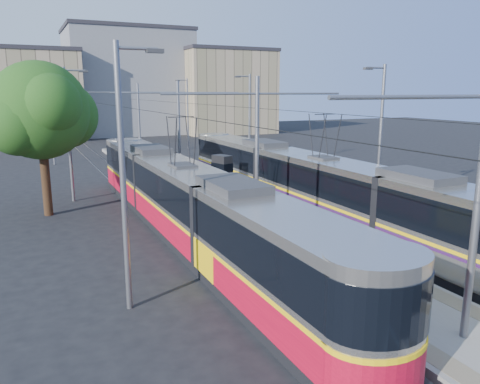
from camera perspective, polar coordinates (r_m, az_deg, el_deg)
ground at (r=16.81m, az=14.76°, el=-11.43°), size 160.00×160.00×0.00m
platform at (r=31.09m, az=-5.58°, el=0.15°), size 4.00×50.00×0.30m
tactile_strip_left at (r=30.61m, az=-8.14°, el=0.19°), size 0.70×50.00×0.01m
tactile_strip_right at (r=31.56m, az=-3.10°, el=0.66°), size 0.70×50.00×0.01m
rails at (r=31.12m, az=-5.57°, el=-0.10°), size 8.71×70.00×0.03m
track_arrow at (r=12.71m, az=10.64°, el=-19.41°), size 1.20×5.00×0.01m
tram_left at (r=21.61m, az=-6.91°, el=-1.02°), size 2.43×27.76×5.50m
tram_right at (r=24.19m, az=10.00°, el=0.66°), size 2.43×31.45×5.50m
catenary at (r=27.82m, az=-3.77°, el=7.87°), size 9.20×70.00×7.00m
street_lamps at (r=34.29m, az=-7.99°, el=8.02°), size 15.18×38.22×8.00m
shelter at (r=27.96m, az=-2.19°, el=1.99°), size 1.05×1.34×2.60m
tree at (r=27.02m, az=-22.53°, el=8.98°), size 5.63×5.20×8.17m
building_left at (r=71.68m, az=-25.51°, el=10.65°), size 16.32×12.24×12.19m
building_centre at (r=77.38m, az=-13.45°, el=12.92°), size 18.36×14.28×15.96m
building_right at (r=75.90m, az=-1.79°, el=12.15°), size 14.28×10.20×13.04m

